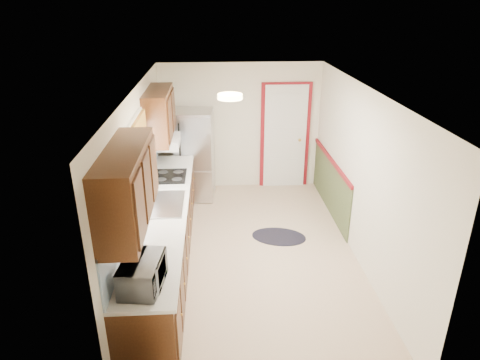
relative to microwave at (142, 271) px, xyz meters
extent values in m
cube|color=#CBAF8F|center=(1.20, 1.95, -1.12)|extent=(3.20, 5.20, 0.12)
cube|color=white|center=(1.20, 1.95, 1.28)|extent=(3.20, 5.20, 0.12)
cube|color=white|center=(1.20, 4.45, 0.08)|extent=(3.20, 0.10, 2.40)
cube|color=white|center=(1.20, -0.55, 0.08)|extent=(3.20, 0.10, 2.40)
cube|color=white|center=(-0.30, 1.95, 0.08)|extent=(0.10, 5.20, 2.40)
cube|color=white|center=(2.70, 1.95, 0.08)|extent=(0.10, 5.20, 2.40)
cube|color=#3B1E0D|center=(0.00, 1.65, -0.67)|extent=(0.60, 4.00, 0.90)
cube|color=silver|center=(0.01, 1.65, -0.20)|extent=(0.63, 4.00, 0.04)
cube|color=#5AA0DC|center=(-0.29, 1.65, 0.10)|extent=(0.02, 4.00, 0.55)
cube|color=#3B1E0D|center=(-0.12, 0.35, 0.71)|extent=(0.35, 1.40, 0.75)
cube|color=#3B1E0D|center=(-0.12, 3.05, 0.71)|extent=(0.35, 1.20, 0.75)
cube|color=white|center=(-0.29, 1.75, 0.50)|extent=(0.02, 1.00, 0.90)
cube|color=#C35824|center=(-0.24, 1.75, 0.85)|extent=(0.05, 1.12, 0.24)
cube|color=#B7B7BC|center=(0.01, 1.75, -0.17)|extent=(0.52, 0.82, 0.02)
cube|color=white|center=(-0.07, 3.10, 0.26)|extent=(0.45, 0.60, 0.15)
cube|color=maroon|center=(2.05, 4.42, -0.12)|extent=(0.94, 0.05, 2.08)
cube|color=white|center=(2.05, 4.39, -0.12)|extent=(0.80, 0.04, 2.00)
cube|color=#45542F|center=(2.69, 3.30, -0.67)|extent=(0.02, 2.30, 0.90)
cube|color=maroon|center=(2.67, 3.30, -0.20)|extent=(0.04, 2.30, 0.06)
cylinder|color=#FFD88C|center=(0.90, 1.75, 1.24)|extent=(0.30, 0.30, 0.06)
imported|color=white|center=(0.00, 0.00, 0.00)|extent=(0.35, 0.56, 0.36)
cube|color=#B7B7BC|center=(0.33, 4.00, -0.30)|extent=(0.74, 0.70, 1.64)
cylinder|color=black|center=(0.10, 3.64, -0.38)|extent=(0.02, 0.02, 1.15)
ellipsoid|color=black|center=(1.67, 2.40, -1.11)|extent=(0.95, 0.74, 0.01)
cube|color=black|center=(0.01, 2.70, -0.17)|extent=(0.49, 0.58, 0.02)
camera|label=1|loc=(0.70, -3.36, 2.33)|focal=32.00mm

